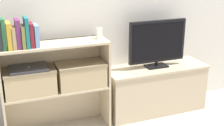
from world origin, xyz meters
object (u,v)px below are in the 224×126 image
(book_mustard, at_px, (9,36))
(storage_basket_left, at_px, (30,80))
(tv_stand, at_px, (155,88))
(storage_basket_right, at_px, (81,73))
(tv, at_px, (157,43))
(book_tan, at_px, (14,38))
(book_plum, at_px, (18,34))
(laptop, at_px, (29,68))
(baby_monitor, at_px, (99,33))
(book_maroon, at_px, (31,35))
(book_forest, at_px, (4,34))
(book_olive, at_px, (23,36))
(book_teal, at_px, (27,32))
(book_skyblue, at_px, (36,35))

(book_mustard, bearing_deg, storage_basket_left, 11.18)
(tv_stand, relative_size, storage_basket_right, 2.43)
(tv, distance_m, book_tan, 1.38)
(tv_stand, bearing_deg, book_plum, -176.64)
(tv_stand, height_order, storage_basket_left, storage_basket_left)
(laptop, bearing_deg, baby_monitor, 1.33)
(book_mustard, relative_size, baby_monitor, 1.66)
(book_plum, bearing_deg, laptop, 23.27)
(storage_basket_left, distance_m, storage_basket_right, 0.46)
(book_plum, bearing_deg, book_maroon, 0.00)
(book_maroon, height_order, storage_basket_left, book_maroon)
(tv, bearing_deg, book_plum, -176.71)
(book_forest, bearing_deg, book_olive, 0.00)
(book_plum, bearing_deg, storage_basket_left, 23.27)
(book_olive, bearing_deg, tv, 3.38)
(book_mustard, xyz_separation_m, book_olive, (0.11, 0.00, -0.02))
(book_maroon, bearing_deg, storage_basket_left, 149.07)
(tv_stand, height_order, laptop, laptop)
(book_tan, bearing_deg, book_olive, 0.00)
(tv_stand, xyz_separation_m, laptop, (-1.27, -0.05, 0.41))
(book_plum, xyz_separation_m, storage_basket_right, (0.52, 0.03, -0.42))
(laptop, bearing_deg, storage_basket_right, 0.00)
(tv_stand, relative_size, book_forest, 4.20)
(book_forest, bearing_deg, laptop, 8.69)
(storage_basket_left, bearing_deg, book_mustard, -168.82)
(book_forest, height_order, book_teal, same)
(book_skyblue, bearing_deg, book_maroon, -180.00)
(book_olive, relative_size, book_skyblue, 1.01)
(book_maroon, height_order, laptop, book_maroon)
(tv, distance_m, book_olive, 1.31)
(book_forest, bearing_deg, baby_monitor, 2.87)
(storage_basket_left, bearing_deg, storage_basket_right, 0.00)
(tv, xyz_separation_m, book_teal, (-1.26, -0.08, 0.23))
(book_olive, xyz_separation_m, storage_basket_right, (0.48, 0.03, -0.40))
(book_tan, distance_m, book_plum, 0.05)
(storage_basket_left, xyz_separation_m, laptop, (0.00, 0.00, 0.11))
(book_tan, distance_m, storage_basket_right, 0.68)
(book_plum, bearing_deg, baby_monitor, 3.32)
(book_mustard, xyz_separation_m, book_maroon, (0.17, 0.00, -0.01))
(tv_stand, distance_m, book_forest, 1.61)
(tv_stand, distance_m, book_tan, 1.53)
(book_maroon, relative_size, book_skyblue, 1.09)
(book_tan, relative_size, book_skyblue, 0.97)
(book_plum, bearing_deg, storage_basket_right, 2.87)
(book_tan, height_order, book_plum, book_plum)
(storage_basket_left, distance_m, laptop, 0.11)
(tv_stand, xyz_separation_m, book_tan, (-1.36, -0.08, 0.69))
(book_forest, bearing_deg, book_maroon, 0.00)
(book_olive, height_order, storage_basket_left, book_olive)
(tv, height_order, book_forest, book_forest)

